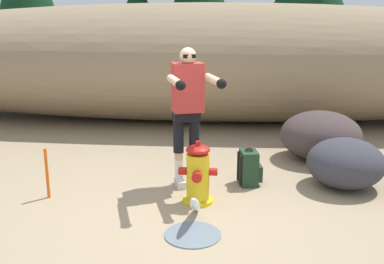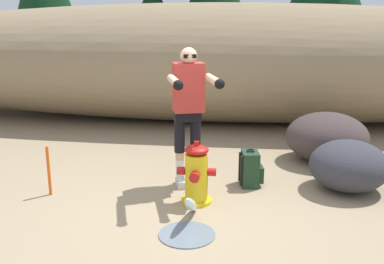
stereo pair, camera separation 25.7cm
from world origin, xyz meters
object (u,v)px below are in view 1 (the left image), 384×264
Objects in this scene: fire_hydrant at (198,175)px; boulder_mid at (346,163)px; boulder_large at (321,135)px; spare_backpack at (249,168)px; utility_worker at (188,100)px; survey_stake at (47,173)px.

boulder_mid is (1.79, 0.63, -0.02)m from fire_hydrant.
boulder_large is at bearing 45.50° from fire_hydrant.
spare_backpack is at bearing -134.29° from boulder_large.
fire_hydrant is 0.61× the size of boulder_large.
fire_hydrant is 0.87m from spare_backpack.
fire_hydrant is at bearing -134.50° from boulder_large.
spare_backpack is (0.61, 0.61, -0.11)m from fire_hydrant.
utility_worker reaches higher than survey_stake.
survey_stake is (-1.59, -0.49, -0.79)m from utility_worker.
boulder_mid is 3.60m from survey_stake.
fire_hydrant reaches higher than boulder_mid.
spare_backpack is at bearing 80.59° from utility_worker.
fire_hydrant is 1.90m from boulder_mid.
boulder_mid is at bearing 19.28° from fire_hydrant.
boulder_large is 1.11m from boulder_mid.
fire_hydrant is at bearing -0.13° from utility_worker.
fire_hydrant reaches higher than spare_backpack.
boulder_mid is 1.59× the size of survey_stake.
fire_hydrant is at bearing -143.39° from spare_backpack.
fire_hydrant reaches higher than survey_stake.
boulder_large reaches higher than spare_backpack.
utility_worker is at bearing 107.61° from fire_hydrant.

